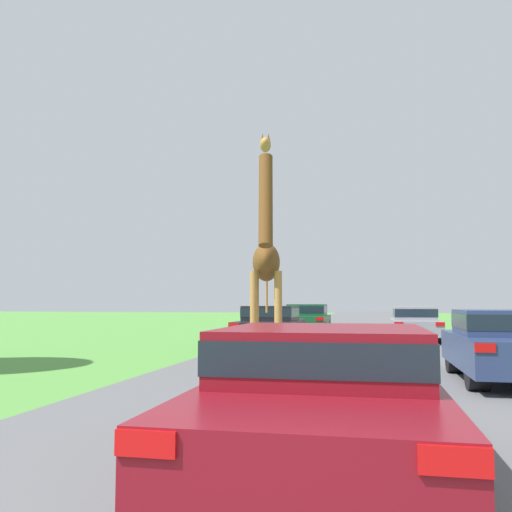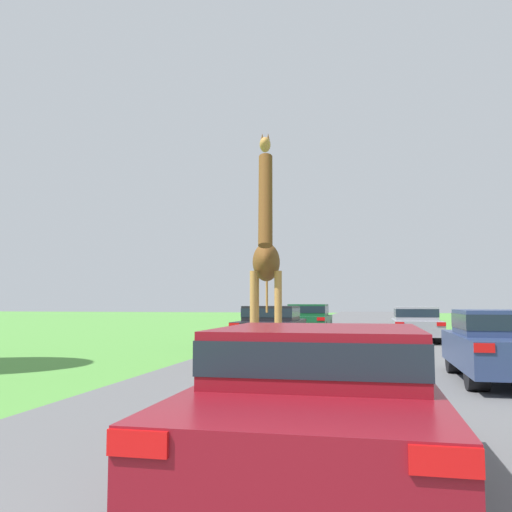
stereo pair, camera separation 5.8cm
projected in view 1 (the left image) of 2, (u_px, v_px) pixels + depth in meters
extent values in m
cube|color=#5B5B5E|center=(357.00, 330.00, 30.13)|extent=(8.19, 120.00, 0.00)
cylinder|color=#B77F3D|center=(278.00, 320.00, 12.35)|extent=(0.17, 0.17, 2.26)
cylinder|color=#2D2319|center=(279.00, 368.00, 12.26)|extent=(0.22, 0.22, 0.10)
cylinder|color=#B77F3D|center=(254.00, 320.00, 12.37)|extent=(0.17, 0.17, 2.26)
cylinder|color=#2D2319|center=(254.00, 368.00, 12.28)|extent=(0.22, 0.22, 0.10)
cylinder|color=#B77F3D|center=(278.00, 318.00, 13.87)|extent=(0.17, 0.17, 2.26)
cylinder|color=#2D2319|center=(278.00, 361.00, 13.78)|extent=(0.22, 0.22, 0.10)
cylinder|color=#B77F3D|center=(256.00, 318.00, 13.89)|extent=(0.17, 0.17, 2.26)
cylinder|color=#2D2319|center=(256.00, 361.00, 13.80)|extent=(0.22, 0.22, 0.10)
ellipsoid|color=brown|center=(266.00, 262.00, 13.24)|extent=(1.04, 2.26, 0.92)
cylinder|color=brown|center=(266.00, 200.00, 12.19)|extent=(0.49, 1.04, 2.26)
ellipsoid|color=#B77F3D|center=(265.00, 145.00, 11.82)|extent=(0.33, 0.59, 0.30)
cylinder|color=#B77F3D|center=(267.00, 289.00, 14.22)|extent=(0.06, 0.06, 1.24)
cone|color=brown|center=(268.00, 137.00, 12.01)|extent=(0.07, 0.07, 0.16)
cone|color=brown|center=(263.00, 137.00, 12.01)|extent=(0.07, 0.07, 0.16)
cube|color=maroon|center=(325.00, 411.00, 4.89)|extent=(1.96, 4.33, 0.60)
cube|color=maroon|center=(324.00, 352.00, 4.94)|extent=(1.76, 1.95, 0.46)
cube|color=#19232D|center=(324.00, 350.00, 4.94)|extent=(1.78, 1.97, 0.27)
cube|color=red|center=(145.00, 444.00, 2.95)|extent=(0.35, 0.03, 0.14)
cube|color=red|center=(455.00, 461.00, 2.63)|extent=(0.35, 0.03, 0.14)
cylinder|color=black|center=(266.00, 409.00, 6.30)|extent=(0.39, 0.61, 0.61)
cylinder|color=black|center=(406.00, 415.00, 5.98)|extent=(0.39, 0.61, 0.61)
cylinder|color=black|center=(198.00, 481.00, 3.76)|extent=(0.39, 0.61, 0.61)
cylinder|color=black|center=(433.00, 497.00, 3.45)|extent=(0.39, 0.61, 0.61)
cube|color=gray|center=(415.00, 327.00, 21.48)|extent=(1.75, 4.22, 0.57)
cube|color=gray|center=(414.00, 313.00, 21.52)|extent=(1.58, 1.90, 0.52)
cube|color=#19232D|center=(414.00, 313.00, 21.53)|extent=(1.60, 1.92, 0.31)
cube|color=red|center=(399.00, 324.00, 19.57)|extent=(0.32, 0.03, 0.14)
cube|color=red|center=(440.00, 324.00, 19.28)|extent=(0.32, 0.03, 0.14)
cylinder|color=black|center=(395.00, 331.00, 22.83)|extent=(0.35, 0.65, 0.65)
cylinder|color=black|center=(430.00, 332.00, 22.55)|extent=(0.35, 0.65, 0.65)
cylinder|color=black|center=(398.00, 335.00, 20.36)|extent=(0.35, 0.65, 0.65)
cylinder|color=black|center=(437.00, 335.00, 20.08)|extent=(0.35, 0.65, 0.65)
cube|color=#561914|center=(414.00, 322.00, 27.56)|extent=(1.71, 4.41, 0.53)
cube|color=#561914|center=(414.00, 313.00, 27.60)|extent=(1.54, 1.98, 0.40)
cube|color=#19232D|center=(414.00, 313.00, 27.60)|extent=(1.56, 2.00, 0.24)
cube|color=red|center=(403.00, 320.00, 25.56)|extent=(0.31, 0.03, 0.13)
cube|color=red|center=(434.00, 320.00, 25.28)|extent=(0.31, 0.03, 0.13)
cylinder|color=black|center=(399.00, 325.00, 28.97)|extent=(0.34, 0.63, 0.63)
cylinder|color=black|center=(426.00, 325.00, 28.69)|extent=(0.34, 0.63, 0.63)
cylinder|color=black|center=(402.00, 327.00, 26.39)|extent=(0.34, 0.63, 0.63)
cylinder|color=black|center=(432.00, 328.00, 26.11)|extent=(0.34, 0.63, 0.63)
cube|color=navy|center=(503.00, 351.00, 10.55)|extent=(1.79, 4.10, 0.63)
cube|color=navy|center=(502.00, 322.00, 10.60)|extent=(1.61, 1.85, 0.49)
cube|color=#19232D|center=(502.00, 321.00, 10.60)|extent=(1.63, 1.86, 0.29)
cube|color=red|center=(485.00, 348.00, 8.70)|extent=(0.32, 0.03, 0.15)
cylinder|color=black|center=(455.00, 358.00, 11.87)|extent=(0.36, 0.63, 0.63)
cylinder|color=black|center=(477.00, 372.00, 9.47)|extent=(0.36, 0.63, 0.63)
cube|color=black|center=(271.00, 330.00, 18.72)|extent=(1.89, 4.44, 0.66)
cube|color=black|center=(271.00, 313.00, 18.76)|extent=(1.70, 2.00, 0.50)
cube|color=#19232D|center=(271.00, 312.00, 18.77)|extent=(1.72, 2.02, 0.30)
cube|color=red|center=(234.00, 326.00, 16.72)|extent=(0.34, 0.03, 0.16)
cube|color=red|center=(283.00, 326.00, 16.40)|extent=(0.34, 0.03, 0.16)
cylinder|color=black|center=(257.00, 336.00, 20.14)|extent=(0.38, 0.61, 0.61)
cylinder|color=black|center=(298.00, 336.00, 19.84)|extent=(0.38, 0.61, 0.61)
cylinder|color=black|center=(241.00, 341.00, 17.55)|extent=(0.38, 0.61, 0.61)
cylinder|color=black|center=(287.00, 341.00, 17.24)|extent=(0.38, 0.61, 0.61)
cube|color=#144C28|center=(307.00, 322.00, 25.75)|extent=(1.92, 4.51, 0.61)
cube|color=#144C28|center=(307.00, 310.00, 25.79)|extent=(1.73, 2.03, 0.54)
cube|color=#19232D|center=(307.00, 309.00, 25.80)|extent=(1.74, 2.05, 0.32)
cube|color=red|center=(284.00, 319.00, 23.71)|extent=(0.35, 0.03, 0.15)
cube|color=red|center=(320.00, 319.00, 23.39)|extent=(0.35, 0.03, 0.15)
cylinder|color=black|center=(295.00, 326.00, 27.20)|extent=(0.38, 0.71, 0.71)
cylinder|color=black|center=(326.00, 326.00, 26.89)|extent=(0.38, 0.71, 0.71)
cylinder|color=black|center=(287.00, 328.00, 24.56)|extent=(0.38, 0.71, 0.71)
cylinder|color=black|center=(321.00, 329.00, 24.25)|extent=(0.38, 0.71, 0.71)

